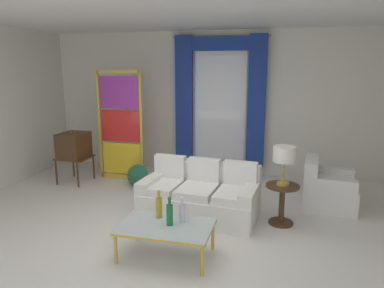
{
  "coord_description": "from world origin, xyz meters",
  "views": [
    {
      "loc": [
        1.49,
        -4.53,
        2.27
      ],
      "look_at": [
        0.09,
        0.9,
        1.05
      ],
      "focal_mm": 33.54,
      "sensor_mm": 36.0,
      "label": 1
    }
  ],
  "objects_px": {
    "peacock_figurine": "(136,177)",
    "bottle_blue_decanter": "(170,213)",
    "stained_glass_divider": "(120,128)",
    "table_lamp_brass": "(284,156)",
    "coffee_table": "(166,228)",
    "bottle_crystal_tall": "(159,206)",
    "armchair_white": "(326,190)",
    "round_side_table": "(282,201)",
    "couch_white_long": "(201,196)",
    "bottle_amber_squat": "(182,212)",
    "vintage_tv": "(74,146)"
  },
  "relations": [
    {
      "from": "peacock_figurine",
      "to": "bottle_blue_decanter",
      "type": "bearing_deg",
      "value": -57.88
    },
    {
      "from": "stained_glass_divider",
      "to": "table_lamp_brass",
      "type": "height_order",
      "value": "stained_glass_divider"
    },
    {
      "from": "coffee_table",
      "to": "stained_glass_divider",
      "type": "relative_size",
      "value": 0.51
    },
    {
      "from": "bottle_crystal_tall",
      "to": "armchair_white",
      "type": "distance_m",
      "value": 2.96
    },
    {
      "from": "armchair_white",
      "to": "round_side_table",
      "type": "height_order",
      "value": "armchair_white"
    },
    {
      "from": "couch_white_long",
      "to": "bottle_amber_squat",
      "type": "relative_size",
      "value": 5.69
    },
    {
      "from": "bottle_amber_squat",
      "to": "round_side_table",
      "type": "height_order",
      "value": "bottle_amber_squat"
    },
    {
      "from": "couch_white_long",
      "to": "bottle_crystal_tall",
      "type": "relative_size",
      "value": 5.1
    },
    {
      "from": "bottle_crystal_tall",
      "to": "peacock_figurine",
      "type": "height_order",
      "value": "bottle_crystal_tall"
    },
    {
      "from": "bottle_crystal_tall",
      "to": "table_lamp_brass",
      "type": "bearing_deg",
      "value": 36.73
    },
    {
      "from": "couch_white_long",
      "to": "table_lamp_brass",
      "type": "distance_m",
      "value": 1.42
    },
    {
      "from": "bottle_blue_decanter",
      "to": "vintage_tv",
      "type": "xyz_separation_m",
      "value": [
        -2.72,
        2.29,
        0.17
      ]
    },
    {
      "from": "vintage_tv",
      "to": "stained_glass_divider",
      "type": "distance_m",
      "value": 0.98
    },
    {
      "from": "table_lamp_brass",
      "to": "bottle_amber_squat",
      "type": "bearing_deg",
      "value": -134.87
    },
    {
      "from": "stained_glass_divider",
      "to": "round_side_table",
      "type": "distance_m",
      "value": 3.56
    },
    {
      "from": "coffee_table",
      "to": "armchair_white",
      "type": "relative_size",
      "value": 1.25
    },
    {
      "from": "bottle_crystal_tall",
      "to": "round_side_table",
      "type": "xyz_separation_m",
      "value": [
        1.49,
        1.11,
        -0.2
      ]
    },
    {
      "from": "bottle_crystal_tall",
      "to": "peacock_figurine",
      "type": "distance_m",
      "value": 2.41
    },
    {
      "from": "round_side_table",
      "to": "armchair_white",
      "type": "bearing_deg",
      "value": 51.14
    },
    {
      "from": "stained_glass_divider",
      "to": "table_lamp_brass",
      "type": "relative_size",
      "value": 3.86
    },
    {
      "from": "bottle_blue_decanter",
      "to": "armchair_white",
      "type": "height_order",
      "value": "armchair_white"
    },
    {
      "from": "stained_glass_divider",
      "to": "bottle_blue_decanter",
      "type": "bearing_deg",
      "value": -54.84
    },
    {
      "from": "couch_white_long",
      "to": "bottle_blue_decanter",
      "type": "distance_m",
      "value": 1.36
    },
    {
      "from": "stained_glass_divider",
      "to": "peacock_figurine",
      "type": "bearing_deg",
      "value": -42.68
    },
    {
      "from": "bottle_blue_decanter",
      "to": "bottle_amber_squat",
      "type": "relative_size",
      "value": 1.11
    },
    {
      "from": "vintage_tv",
      "to": "round_side_table",
      "type": "xyz_separation_m",
      "value": [
        4.02,
        -1.0,
        -0.37
      ]
    },
    {
      "from": "bottle_crystal_tall",
      "to": "coffee_table",
      "type": "bearing_deg",
      "value": -51.73
    },
    {
      "from": "couch_white_long",
      "to": "stained_glass_divider",
      "type": "height_order",
      "value": "stained_glass_divider"
    },
    {
      "from": "coffee_table",
      "to": "bottle_blue_decanter",
      "type": "xyz_separation_m",
      "value": [
        0.04,
        0.02,
        0.18
      ]
    },
    {
      "from": "round_side_table",
      "to": "stained_glass_divider",
      "type": "bearing_deg",
      "value": 156.33
    },
    {
      "from": "coffee_table",
      "to": "peacock_figurine",
      "type": "height_order",
      "value": "peacock_figurine"
    },
    {
      "from": "coffee_table",
      "to": "bottle_crystal_tall",
      "type": "distance_m",
      "value": 0.31
    },
    {
      "from": "stained_glass_divider",
      "to": "round_side_table",
      "type": "relative_size",
      "value": 3.7
    },
    {
      "from": "bottle_amber_squat",
      "to": "round_side_table",
      "type": "bearing_deg",
      "value": 45.13
    },
    {
      "from": "bottle_crystal_tall",
      "to": "bottle_amber_squat",
      "type": "bearing_deg",
      "value": -11.28
    },
    {
      "from": "couch_white_long",
      "to": "armchair_white",
      "type": "distance_m",
      "value": 2.09
    },
    {
      "from": "bottle_amber_squat",
      "to": "armchair_white",
      "type": "distance_m",
      "value": 2.78
    },
    {
      "from": "armchair_white",
      "to": "stained_glass_divider",
      "type": "height_order",
      "value": "stained_glass_divider"
    },
    {
      "from": "armchair_white",
      "to": "table_lamp_brass",
      "type": "xyz_separation_m",
      "value": [
        -0.7,
        -0.86,
        0.74
      ]
    },
    {
      "from": "couch_white_long",
      "to": "bottle_blue_decanter",
      "type": "relative_size",
      "value": 5.11
    },
    {
      "from": "peacock_figurine",
      "to": "stained_glass_divider",
      "type": "bearing_deg",
      "value": 137.32
    },
    {
      "from": "coffee_table",
      "to": "bottle_amber_squat",
      "type": "height_order",
      "value": "bottle_amber_squat"
    },
    {
      "from": "vintage_tv",
      "to": "armchair_white",
      "type": "distance_m",
      "value": 4.74
    },
    {
      "from": "vintage_tv",
      "to": "table_lamp_brass",
      "type": "xyz_separation_m",
      "value": [
        4.02,
        -1.0,
        0.3
      ]
    },
    {
      "from": "bottle_amber_squat",
      "to": "bottle_crystal_tall",
      "type": "bearing_deg",
      "value": 168.72
    },
    {
      "from": "bottle_amber_squat",
      "to": "peacock_figurine",
      "type": "distance_m",
      "value": 2.64
    },
    {
      "from": "couch_white_long",
      "to": "peacock_figurine",
      "type": "relative_size",
      "value": 3.05
    },
    {
      "from": "bottle_crystal_tall",
      "to": "vintage_tv",
      "type": "relative_size",
      "value": 0.27
    },
    {
      "from": "bottle_blue_decanter",
      "to": "round_side_table",
      "type": "relative_size",
      "value": 0.6
    },
    {
      "from": "bottle_crystal_tall",
      "to": "bottle_amber_squat",
      "type": "distance_m",
      "value": 0.33
    }
  ]
}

